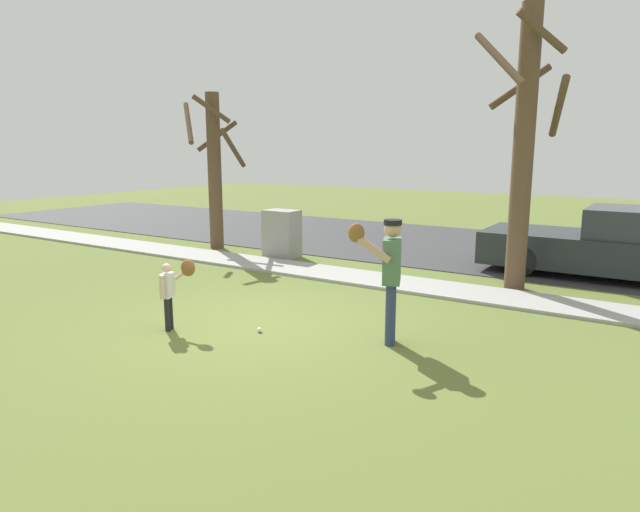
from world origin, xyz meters
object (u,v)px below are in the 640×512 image
person_child (173,285)px  utility_cabinet (282,234)px  parked_pickup_dark (617,247)px  baseball (259,330)px  person_adult (389,267)px  street_tree_near (524,143)px  street_tree_far (214,166)px

person_child → utility_cabinet: utility_cabinet is taller
person_child → parked_pickup_dark: bearing=32.0°
baseball → person_adult: bearing=18.1°
person_child → street_tree_near: 6.84m
person_child → person_adult: bearing=-1.0°
street_tree_far → parked_pickup_dark: (9.55, 1.83, -1.55)m
person_child → street_tree_far: size_ratio=0.26×
utility_cabinet → person_adult: bearing=-40.7°
person_child → baseball: size_ratio=14.44×
person_adult → street_tree_far: 8.55m
baseball → parked_pickup_dark: 7.96m
street_tree_near → person_child: bearing=-124.8°
person_child → utility_cabinet: 5.85m
utility_cabinet → parked_pickup_dark: size_ratio=0.23×
parked_pickup_dark → street_tree_far: bearing=10.8°
street_tree_near → street_tree_far: bearing=178.5°
utility_cabinet → street_tree_near: bearing=-1.4°
person_adult → parked_pickup_dark: person_adult is taller
baseball → street_tree_far: (-5.45, 4.97, 2.19)m
person_adult → parked_pickup_dark: (2.29, 6.20, -0.42)m
baseball → utility_cabinet: size_ratio=0.06×
utility_cabinet → street_tree_far: size_ratio=0.29×
person_adult → street_tree_near: size_ratio=0.33×
person_adult → utility_cabinet: 6.62m
person_child → baseball: person_child is taller
person_adult → person_child: bearing=-1.0°
utility_cabinet → street_tree_far: street_tree_far is taller
utility_cabinet → parked_pickup_dark: (7.29, 1.89, 0.08)m
person_adult → parked_pickup_dark: 6.62m
person_child → parked_pickup_dark: parked_pickup_dark is taller
person_adult → street_tree_near: bearing=-122.4°
street_tree_near → street_tree_far: street_tree_near is taller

